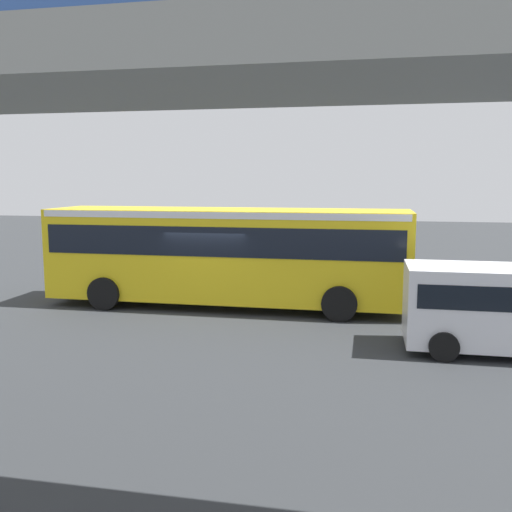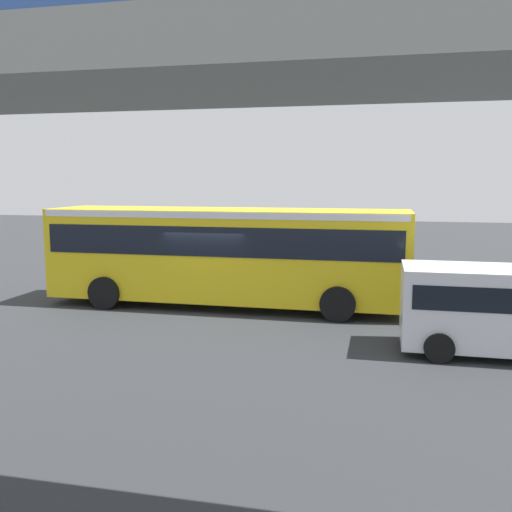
{
  "view_description": "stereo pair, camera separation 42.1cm",
  "coord_description": "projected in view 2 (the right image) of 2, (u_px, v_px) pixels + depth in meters",
  "views": [
    {
      "loc": [
        -4.79,
        16.92,
        4.1
      ],
      "look_at": [
        -1.23,
        -0.86,
        1.6
      ],
      "focal_mm": 39.2,
      "sensor_mm": 36.0,
      "label": 1
    },
    {
      "loc": [
        -5.2,
        16.83,
        4.1
      ],
      "look_at": [
        -1.23,
        -0.86,
        1.6
      ],
      "focal_mm": 39.2,
      "sensor_mm": 36.0,
      "label": 2
    }
  ],
  "objects": [
    {
      "name": "lane_dash_centre",
      "position": [
        181.0,
        290.0,
        20.76
      ],
      "size": [
        2.0,
        0.2,
        0.01
      ],
      "primitive_type": "cube",
      "color": "silver",
      "rests_on": "ground"
    },
    {
      "name": "ground",
      "position": [
        213.0,
        308.0,
        17.96
      ],
      "size": [
        80.0,
        80.0,
        0.0
      ],
      "primitive_type": "plane",
      "color": "#2D3033"
    },
    {
      "name": "traffic_sign",
      "position": [
        169.0,
        238.0,
        21.29
      ],
      "size": [
        0.08,
        0.6,
        2.8
      ],
      "color": "slate",
      "rests_on": "ground"
    },
    {
      "name": "lane_dash_right",
      "position": [
        83.0,
        286.0,
        21.63
      ],
      "size": [
        2.0,
        0.2,
        0.01
      ],
      "primitive_type": "cube",
      "color": "silver",
      "rests_on": "ground"
    },
    {
      "name": "city_bus",
      "position": [
        227.0,
        248.0,
        17.99
      ],
      "size": [
        11.54,
        2.85,
        3.15
      ],
      "color": "yellow",
      "rests_on": "ground"
    },
    {
      "name": "lane_dash_left",
      "position": [
        287.0,
        295.0,
        19.89
      ],
      "size": [
        2.0,
        0.2,
        0.01
      ],
      "primitive_type": "cube",
      "color": "silver",
      "rests_on": "ground"
    },
    {
      "name": "lane_dash_leftmost",
      "position": [
        403.0,
        300.0,
        19.02
      ],
      "size": [
        2.0,
        0.2,
        0.01
      ],
      "primitive_type": "cube",
      "color": "silver",
      "rests_on": "ground"
    },
    {
      "name": "parked_van",
      "position": [
        508.0,
        305.0,
        13.02
      ],
      "size": [
        4.8,
        2.17,
        2.05
      ],
      "color": "silver",
      "rests_on": "ground"
    }
  ]
}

